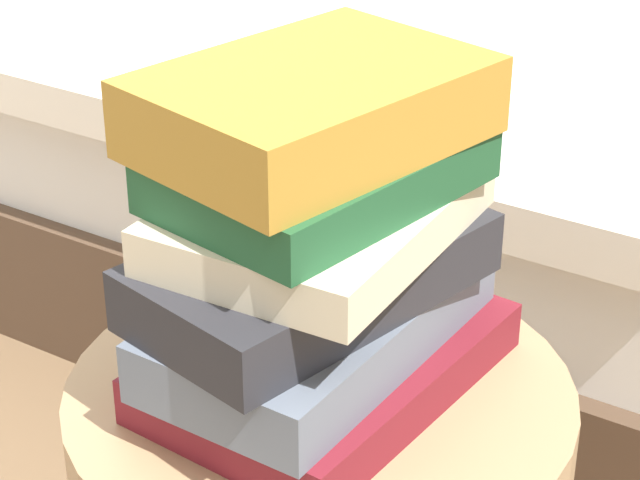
{
  "coord_description": "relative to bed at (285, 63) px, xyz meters",
  "views": [
    {
      "loc": [
        -0.66,
        -0.48,
        1.04
      ],
      "look_at": [
        0.0,
        0.0,
        0.6
      ],
      "focal_mm": 68.35,
      "sensor_mm": 36.0,
      "label": 1
    }
  ],
  "objects": [
    {
      "name": "bed",
      "position": [
        0.0,
        0.0,
        0.0
      ],
      "size": [
        1.65,
        2.09,
        0.62
      ],
      "rotation": [
        0.0,
        0.0,
        0.06
      ],
      "color": "#4C3828",
      "rests_on": "ground_plane"
    },
    {
      "name": "book_maroon",
      "position": [
        -1.1,
        -0.89,
        0.25
      ],
      "size": [
        0.29,
        0.2,
        0.04
      ],
      "primitive_type": "cube",
      "rotation": [
        0.0,
        0.0,
        -0.01
      ],
      "color": "maroon",
      "rests_on": "side_table"
    },
    {
      "name": "book_slate",
      "position": [
        -1.11,
        -0.89,
        0.3
      ],
      "size": [
        0.3,
        0.17,
        0.05
      ],
      "primitive_type": "cube",
      "rotation": [
        0.0,
        0.0,
        0.04
      ],
      "color": "slate",
      "rests_on": "book_maroon"
    },
    {
      "name": "book_charcoal",
      "position": [
        -1.12,
        -0.89,
        0.35
      ],
      "size": [
        0.3,
        0.19,
        0.05
      ],
      "primitive_type": "cube",
      "rotation": [
        0.0,
        0.0,
        -0.15
      ],
      "color": "#28282D",
      "rests_on": "book_slate"
    },
    {
      "name": "book_cream",
      "position": [
        -1.12,
        -0.89,
        0.39
      ],
      "size": [
        0.26,
        0.21,
        0.04
      ],
      "primitive_type": "cube",
      "rotation": [
        0.0,
        0.0,
        0.11
      ],
      "color": "beige",
      "rests_on": "book_charcoal"
    },
    {
      "name": "book_forest",
      "position": [
        -1.12,
        -0.89,
        0.43
      ],
      "size": [
        0.25,
        0.19,
        0.04
      ],
      "primitive_type": "cube",
      "rotation": [
        0.0,
        0.0,
        -0.11
      ],
      "color": "#1E512D",
      "rests_on": "book_cream"
    },
    {
      "name": "book_ochre",
      "position": [
        -1.12,
        -0.88,
        0.48
      ],
      "size": [
        0.27,
        0.21,
        0.06
      ],
      "primitive_type": "cube",
      "rotation": [
        0.0,
        0.0,
        -0.16
      ],
      "color": "#B7842D",
      "rests_on": "book_forest"
    }
  ]
}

